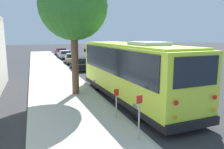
# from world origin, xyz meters

# --- Properties ---
(ground_plane) EXTENTS (160.00, 160.00, 0.00)m
(ground_plane) POSITION_xyz_m (0.00, 0.00, 0.00)
(ground_plane) COLOR #333335
(sidewalk_slab) EXTENTS (80.00, 4.02, 0.15)m
(sidewalk_slab) POSITION_xyz_m (0.00, 4.17, 0.07)
(sidewalk_slab) COLOR beige
(sidewalk_slab) RESTS_ON ground
(curb_strip) EXTENTS (80.00, 0.14, 0.15)m
(curb_strip) POSITION_xyz_m (0.00, 2.09, 0.07)
(curb_strip) COLOR #AAA69D
(curb_strip) RESTS_ON ground
(shuttle_bus) EXTENTS (10.36, 3.14, 3.44)m
(shuttle_bus) POSITION_xyz_m (0.07, 0.55, 1.85)
(shuttle_bus) COLOR #BCDB38
(shuttle_bus) RESTS_ON ground
(parked_sedan_black) EXTENTS (4.38, 1.80, 1.30)m
(parked_sedan_black) POSITION_xyz_m (12.42, 0.91, 0.60)
(parked_sedan_black) COLOR black
(parked_sedan_black) RESTS_ON ground
(parked_sedan_tan) EXTENTS (4.22, 1.93, 1.33)m
(parked_sedan_tan) POSITION_xyz_m (18.08, 0.85, 0.62)
(parked_sedan_tan) COLOR tan
(parked_sedan_tan) RESTS_ON ground
(parked_sedan_silver) EXTENTS (4.70, 1.92, 1.27)m
(parked_sedan_silver) POSITION_xyz_m (24.86, 0.88, 0.59)
(parked_sedan_silver) COLOR #A8AAAF
(parked_sedan_silver) RESTS_ON ground
(parked_sedan_maroon) EXTENTS (4.64, 1.92, 1.33)m
(parked_sedan_maroon) POSITION_xyz_m (30.61, 0.75, 0.62)
(parked_sedan_maroon) COLOR maroon
(parked_sedan_maroon) RESTS_ON ground
(street_tree) EXTENTS (4.05, 4.05, 7.94)m
(street_tree) POSITION_xyz_m (2.21, 3.38, 5.71)
(street_tree) COLOR brown
(street_tree) RESTS_ON sidewalk_slab
(sign_post_near) EXTENTS (0.06, 0.22, 1.62)m
(sign_post_near) POSITION_xyz_m (-4.79, 2.49, 0.98)
(sign_post_near) COLOR gray
(sign_post_near) RESTS_ON sidewalk_slab
(sign_post_far) EXTENTS (0.06, 0.22, 1.31)m
(sign_post_far) POSITION_xyz_m (-2.63, 2.49, 0.83)
(sign_post_far) COLOR gray
(sign_post_far) RESTS_ON sidewalk_slab
(lane_stripe_mid) EXTENTS (2.40, 0.14, 0.01)m
(lane_stripe_mid) POSITION_xyz_m (-1.05, -2.61, 0.00)
(lane_stripe_mid) COLOR silver
(lane_stripe_mid) RESTS_ON ground
(lane_stripe_ahead) EXTENTS (2.40, 0.14, 0.01)m
(lane_stripe_ahead) POSITION_xyz_m (4.95, -2.61, 0.00)
(lane_stripe_ahead) COLOR silver
(lane_stripe_ahead) RESTS_ON ground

